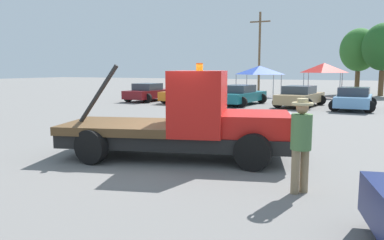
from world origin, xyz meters
name	(u,v)px	position (x,y,z in m)	size (l,w,h in m)	color
ground_plane	(175,157)	(0.00, 0.00, 0.00)	(160.00, 160.00, 0.00)	slate
tow_truck	(189,122)	(0.37, 0.10, 0.98)	(6.44, 3.68, 2.53)	black
person_near_truck	(301,138)	(3.54, -1.64, 1.08)	(0.41, 0.41, 1.83)	#847051
parked_car_maroon	(149,92)	(-10.14, 15.37, 0.65)	(2.60, 4.42, 1.34)	maroon
parked_car_orange	(187,93)	(-6.98, 15.45, 0.65)	(2.90, 4.82, 1.34)	orange
parked_car_teal	(240,95)	(-3.01, 15.36, 0.65)	(2.88, 5.09, 1.34)	#196670
parked_car_tan	(300,96)	(0.86, 15.81, 0.65)	(2.91, 5.07, 1.34)	tan
parked_car_skyblue	(354,99)	(4.05, 15.07, 0.65)	(2.56, 4.31, 1.34)	#669ED1
canopy_tent_blue	(259,70)	(-3.82, 23.48, 2.30)	(3.27, 3.27, 2.68)	#9E9EA3
canopy_tent_red	(324,68)	(1.40, 24.59, 2.49)	(2.88, 2.88, 2.91)	#9E9EA3
tree_left	(384,47)	(5.93, 28.91, 4.33)	(3.62, 3.62, 6.46)	brown
tree_center	(359,50)	(3.92, 30.76, 4.19)	(3.50, 3.50, 6.25)	brown
utility_pole	(259,50)	(-5.94, 31.46, 4.48)	(2.20, 0.24, 8.45)	brown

